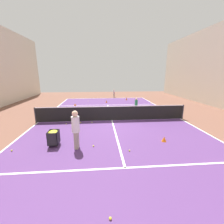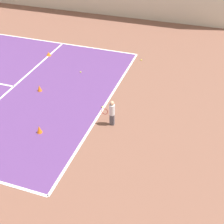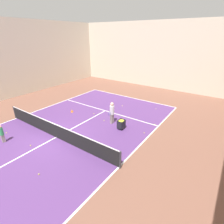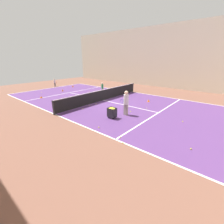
{
  "view_description": "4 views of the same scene",
  "coord_description": "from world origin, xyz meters",
  "px_view_note": "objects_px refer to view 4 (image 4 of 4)",
  "views": [
    {
      "loc": [
        0.88,
        10.48,
        3.36
      ],
      "look_at": [
        0.0,
        0.0,
        0.66
      ],
      "focal_mm": 24.0,
      "sensor_mm": 36.0,
      "label": 1
    },
    {
      "loc": [
        -10.57,
        -14.33,
        7.86
      ],
      "look_at": [
        -1.23,
        -11.14,
        0.62
      ],
      "focal_mm": 50.0,
      "sensor_mm": 36.0,
      "label": 2
    },
    {
      "loc": [
        9.3,
        -6.3,
        6.65
      ],
      "look_at": [
        1.98,
        4.05,
        0.99
      ],
      "focal_mm": 28.0,
      "sensor_mm": 36.0,
      "label": 3
    },
    {
      "loc": [
        10.57,
        9.91,
        3.89
      ],
      "look_at": [
        3.1,
        3.67,
        0.44
      ],
      "focal_mm": 24.0,
      "sensor_mm": 36.0,
      "label": 4
    }
  ],
  "objects_px": {
    "child_midcourt": "(102,87)",
    "training_cone_0": "(73,86)",
    "ball_cart": "(112,111)",
    "player_near_baseline": "(55,82)",
    "coach_at_net": "(126,101)",
    "tennis_net": "(104,95)",
    "training_cone_1": "(63,90)"
  },
  "relations": [
    {
      "from": "tennis_net",
      "to": "player_near_baseline",
      "type": "xyz_separation_m",
      "value": [
        -1.23,
        -11.12,
        0.08
      ]
    },
    {
      "from": "tennis_net",
      "to": "training_cone_1",
      "type": "bearing_deg",
      "value": -89.43
    },
    {
      "from": "tennis_net",
      "to": "training_cone_1",
      "type": "xyz_separation_m",
      "value": [
        0.07,
        -7.1,
        -0.42
      ]
    },
    {
      "from": "child_midcourt",
      "to": "coach_at_net",
      "type": "bearing_deg",
      "value": -28.39
    },
    {
      "from": "coach_at_net",
      "to": "ball_cart",
      "type": "xyz_separation_m",
      "value": [
        1.13,
        -0.37,
        -0.51
      ]
    },
    {
      "from": "child_midcourt",
      "to": "ball_cart",
      "type": "height_order",
      "value": "child_midcourt"
    },
    {
      "from": "tennis_net",
      "to": "player_near_baseline",
      "type": "distance_m",
      "value": 11.19
    },
    {
      "from": "child_midcourt",
      "to": "training_cone_0",
      "type": "xyz_separation_m",
      "value": [
        -0.25,
        -6.22,
        -0.57
      ]
    },
    {
      "from": "player_near_baseline",
      "to": "coach_at_net",
      "type": "height_order",
      "value": "coach_at_net"
    },
    {
      "from": "child_midcourt",
      "to": "training_cone_0",
      "type": "bearing_deg",
      "value": -176.74
    },
    {
      "from": "tennis_net",
      "to": "ball_cart",
      "type": "relative_size",
      "value": 14.35
    },
    {
      "from": "player_near_baseline",
      "to": "ball_cart",
      "type": "relative_size",
      "value": 1.5
    },
    {
      "from": "training_cone_1",
      "to": "child_midcourt",
      "type": "bearing_deg",
      "value": 117.48
    },
    {
      "from": "ball_cart",
      "to": "player_near_baseline",
      "type": "bearing_deg",
      "value": -106.33
    },
    {
      "from": "tennis_net",
      "to": "player_near_baseline",
      "type": "relative_size",
      "value": 9.59
    },
    {
      "from": "player_near_baseline",
      "to": "training_cone_1",
      "type": "bearing_deg",
      "value": -19.65
    },
    {
      "from": "player_near_baseline",
      "to": "ball_cart",
      "type": "height_order",
      "value": "player_near_baseline"
    },
    {
      "from": "tennis_net",
      "to": "ball_cart",
      "type": "height_order",
      "value": "tennis_net"
    },
    {
      "from": "coach_at_net",
      "to": "ball_cart",
      "type": "height_order",
      "value": "coach_at_net"
    },
    {
      "from": "child_midcourt",
      "to": "training_cone_0",
      "type": "distance_m",
      "value": 6.25
    },
    {
      "from": "player_near_baseline",
      "to": "ball_cart",
      "type": "bearing_deg",
      "value": -18.02
    },
    {
      "from": "tennis_net",
      "to": "child_midcourt",
      "type": "relative_size",
      "value": 8.53
    },
    {
      "from": "player_near_baseline",
      "to": "child_midcourt",
      "type": "xyz_separation_m",
      "value": [
        -1.14,
        8.72,
        0.08
      ]
    },
    {
      "from": "child_midcourt",
      "to": "ball_cart",
      "type": "bearing_deg",
      "value": -36.42
    },
    {
      "from": "training_cone_0",
      "to": "training_cone_1",
      "type": "relative_size",
      "value": 1.08
    },
    {
      "from": "coach_at_net",
      "to": "child_midcourt",
      "type": "bearing_deg",
      "value": -28.3
    },
    {
      "from": "child_midcourt",
      "to": "training_cone_1",
      "type": "xyz_separation_m",
      "value": [
        2.44,
        -4.7,
        -0.58
      ]
    },
    {
      "from": "coach_at_net",
      "to": "training_cone_1",
      "type": "relative_size",
      "value": 6.13
    },
    {
      "from": "coach_at_net",
      "to": "ball_cart",
      "type": "bearing_deg",
      "value": 77.54
    },
    {
      "from": "training_cone_1",
      "to": "ball_cart",
      "type": "bearing_deg",
      "value": 74.28
    },
    {
      "from": "coach_at_net",
      "to": "training_cone_1",
      "type": "distance_m",
      "value": 11.34
    },
    {
      "from": "training_cone_1",
      "to": "coach_at_net",
      "type": "bearing_deg",
      "value": 80.3
    }
  ]
}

